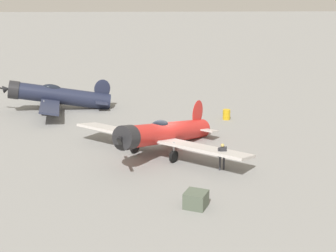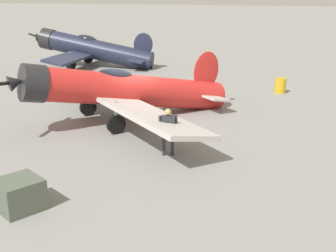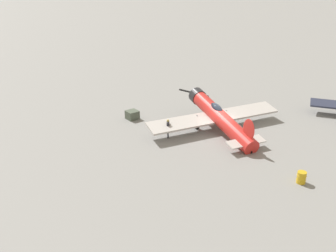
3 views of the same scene
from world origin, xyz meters
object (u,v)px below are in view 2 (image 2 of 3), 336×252
(ground_crew_mechanic, at_px, (168,127))
(airplane_foreground, at_px, (124,91))
(airplane_mid_apron, at_px, (92,49))
(fuel_drum, at_px, (280,86))
(equipment_crate, at_px, (19,194))

(ground_crew_mechanic, bearing_deg, airplane_foreground, -161.47)
(airplane_mid_apron, distance_m, ground_crew_mechanic, 20.41)
(airplane_foreground, height_order, airplane_mid_apron, airplane_mid_apron)
(airplane_foreground, distance_m, fuel_drum, 10.30)
(airplane_foreground, xyz_separation_m, airplane_mid_apron, (-12.34, -9.47, 0.02))
(ground_crew_mechanic, distance_m, fuel_drum, 12.11)
(ground_crew_mechanic, relative_size, fuel_drum, 1.97)
(airplane_mid_apron, height_order, fuel_drum, airplane_mid_apron)
(ground_crew_mechanic, xyz_separation_m, fuel_drum, (-11.89, 2.19, -0.61))
(airplane_foreground, relative_size, fuel_drum, 13.56)
(airplane_foreground, bearing_deg, ground_crew_mechanic, 82.85)
(equipment_crate, height_order, fuel_drum, fuel_drum)
(equipment_crate, bearing_deg, fuel_drum, 165.83)
(ground_crew_mechanic, bearing_deg, fuel_drum, 141.84)
(airplane_foreground, distance_m, airplane_mid_apron, 15.55)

